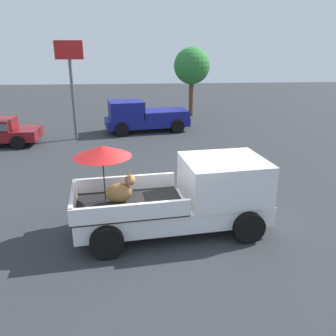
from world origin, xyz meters
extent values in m
plane|color=#2D3033|center=(0.00, 0.00, 0.00)|extent=(80.00, 80.00, 0.00)
cylinder|color=black|center=(1.63, 1.17, 0.40)|extent=(0.83, 0.37, 0.80)
cylinder|color=black|center=(1.85, -0.78, 0.40)|extent=(0.83, 0.37, 0.80)
cylinder|color=black|center=(-1.85, 0.78, 0.40)|extent=(0.83, 0.37, 0.80)
cylinder|color=black|center=(-1.63, -1.17, 0.40)|extent=(0.83, 0.37, 0.80)
cube|color=white|center=(0.00, 0.00, 0.57)|extent=(5.17, 2.33, 0.50)
cube|color=white|center=(1.39, 0.15, 1.36)|extent=(2.29, 2.08, 1.08)
cube|color=#4C606B|center=(2.39, 0.26, 1.56)|extent=(0.25, 1.72, 0.64)
cube|color=black|center=(-1.14, -0.13, 0.85)|extent=(2.98, 2.13, 0.06)
cube|color=white|center=(-1.24, 0.79, 1.08)|extent=(2.79, 0.40, 0.40)
cube|color=white|center=(-1.04, -1.04, 1.08)|extent=(2.79, 0.40, 0.40)
cube|color=white|center=(-2.49, -0.27, 1.08)|extent=(0.30, 1.84, 0.40)
ellipsoid|color=olive|center=(-1.37, -0.03, 1.14)|extent=(0.71, 0.39, 0.52)
sphere|color=olive|center=(-1.07, 0.00, 1.46)|extent=(0.31, 0.31, 0.28)
cone|color=olive|center=(-1.08, 0.08, 1.60)|extent=(0.10, 0.10, 0.12)
cone|color=olive|center=(-1.07, -0.08, 1.60)|extent=(0.10, 0.10, 0.12)
cylinder|color=black|center=(-1.74, 0.11, 1.50)|extent=(0.03, 0.03, 1.24)
cone|color=red|center=(-1.74, 0.11, 2.22)|extent=(1.60, 1.60, 0.28)
cylinder|color=black|center=(-1.70, 10.45, 0.38)|extent=(0.79, 0.38, 0.76)
cylinder|color=black|center=(-2.01, 12.32, 0.38)|extent=(0.79, 0.38, 0.76)
cylinder|color=black|center=(1.46, 10.98, 0.38)|extent=(0.79, 0.38, 0.76)
cylinder|color=black|center=(1.15, 12.85, 0.38)|extent=(0.79, 0.38, 0.76)
cube|color=navy|center=(-0.28, 11.65, 0.55)|extent=(5.03, 2.57, 0.50)
cube|color=navy|center=(-1.46, 11.45, 1.30)|extent=(2.17, 2.09, 1.00)
cube|color=navy|center=(0.71, 11.82, 1.00)|extent=(2.96, 2.22, 0.40)
cylinder|color=black|center=(-6.63, 10.16, 0.33)|extent=(0.66, 0.23, 0.66)
cylinder|color=black|center=(-6.62, 8.40, 0.33)|extent=(0.66, 0.23, 0.66)
cylinder|color=#59595B|center=(-4.12, 10.10, 2.05)|extent=(0.16, 0.16, 4.09)
cube|color=#B21E1E|center=(-4.12, 10.10, 4.54)|extent=(1.40, 0.12, 0.90)
cylinder|color=brown|center=(3.01, 16.08, 1.30)|extent=(0.32, 0.32, 2.61)
sphere|color=#2D7A33|center=(3.01, 16.08, 3.48)|extent=(2.49, 2.49, 2.49)
camera|label=1|loc=(-0.85, -8.09, 4.63)|focal=36.39mm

